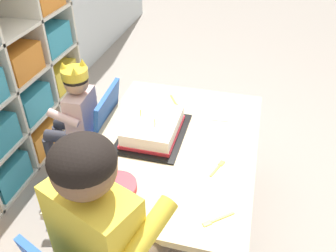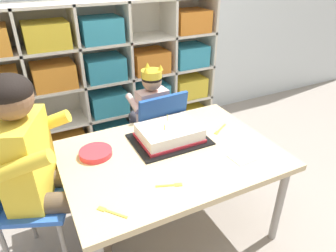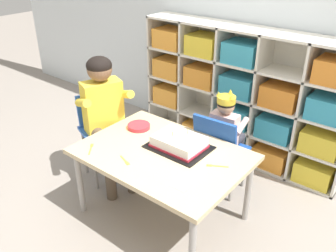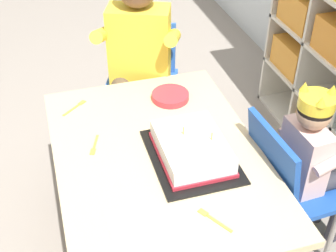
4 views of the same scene
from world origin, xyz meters
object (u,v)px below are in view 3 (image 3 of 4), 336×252
birthday_cake_on_tray (179,143)px  fork_near_cake_tray (91,148)px  activity_table (162,158)px  paper_plate_stack (139,126)px  adult_helper_seated (106,109)px  classroom_chair_adult_side (103,127)px  classroom_chair_blue (219,147)px  fork_at_table_front_edge (125,161)px  child_with_crown (227,128)px  fork_scattered_mid_table (216,166)px

birthday_cake_on_tray → fork_near_cake_tray: 0.61m
activity_table → paper_plate_stack: (-0.36, 0.16, 0.06)m
activity_table → adult_helper_seated: size_ratio=1.06×
activity_table → fork_near_cake_tray: fork_near_cake_tray is taller
adult_helper_seated → birthday_cake_on_tray: bearing=-63.9°
adult_helper_seated → fork_near_cake_tray: size_ratio=9.14×
classroom_chair_adult_side → birthday_cake_on_tray: bearing=-67.6°
adult_helper_seated → birthday_cake_on_tray: 0.68m
classroom_chair_blue → classroom_chair_adult_side: bearing=20.1°
paper_plate_stack → classroom_chair_adult_side: bearing=-173.3°
birthday_cake_on_tray → fork_at_table_front_edge: (-0.17, -0.36, -0.04)m
activity_table → child_with_crown: child_with_crown is taller
activity_table → paper_plate_stack: size_ratio=6.56×
fork_near_cake_tray → fork_scattered_mid_table: size_ratio=0.90×
classroom_chair_blue → child_with_crown: bearing=-90.3°
fork_scattered_mid_table → activity_table: bearing=162.5°
birthday_cake_on_tray → fork_at_table_front_edge: 0.40m
classroom_chair_adult_side → fork_at_table_front_edge: size_ratio=5.99×
birthday_cake_on_tray → fork_near_cake_tray: bearing=-140.2°
adult_helper_seated → fork_scattered_mid_table: bearing=-67.2°
paper_plate_stack → fork_scattered_mid_table: 0.74m
child_with_crown → fork_at_table_front_edge: child_with_crown is taller
adult_helper_seated → fork_scattered_mid_table: 1.01m
classroom_chair_blue → paper_plate_stack: bearing=30.3°
birthday_cake_on_tray → paper_plate_stack: bearing=174.8°
classroom_chair_blue → fork_near_cake_tray: 0.97m
activity_table → classroom_chair_blue: (0.15, 0.50, -0.09)m
paper_plate_stack → fork_near_cake_tray: 0.43m
classroom_chair_blue → fork_scattered_mid_table: classroom_chair_blue is taller
classroom_chair_adult_side → child_with_crown: bearing=-38.5°
classroom_chair_blue → paper_plate_stack: (-0.51, -0.34, 0.15)m
adult_helper_seated → paper_plate_stack: size_ratio=6.21×
classroom_chair_adult_side → fork_near_cake_tray: size_ratio=6.17×
classroom_chair_adult_side → fork_near_cake_tray: bearing=-118.7°
paper_plate_stack → fork_at_table_front_edge: bearing=-58.4°
birthday_cake_on_tray → fork_near_cake_tray: size_ratio=3.57×
activity_table → birthday_cake_on_tray: 0.16m
classroom_chair_blue → child_with_crown: 0.16m
fork_at_table_front_edge → fork_scattered_mid_table: bearing=-127.0°
classroom_chair_adult_side → adult_helper_seated: bearing=-90.0°
paper_plate_stack → fork_at_table_front_edge: size_ratio=1.43×
child_with_crown → birthday_cake_on_tray: 0.50m
classroom_chair_adult_side → adult_helper_seated: size_ratio=0.67×
birthday_cake_on_tray → paper_plate_stack: 0.42m
activity_table → fork_scattered_mid_table: (0.37, 0.09, 0.05)m
classroom_chair_adult_side → adult_helper_seated: (0.11, -0.04, 0.21)m
child_with_crown → classroom_chair_adult_side: 1.01m
activity_table → birthday_cake_on_tray: birthday_cake_on_tray is taller
paper_plate_stack → child_with_crown: bearing=42.0°
classroom_chair_adult_side → fork_at_table_front_edge: bearing=-97.7°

